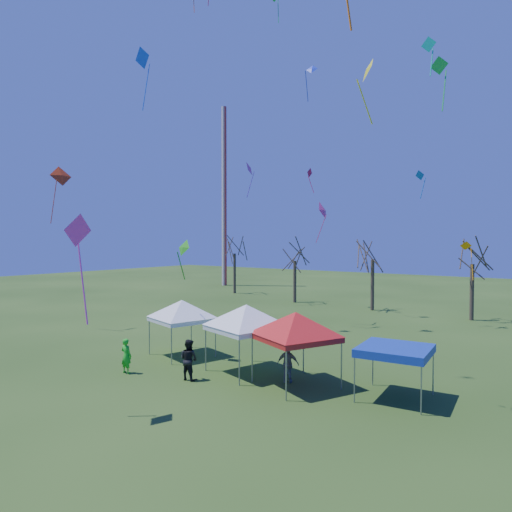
% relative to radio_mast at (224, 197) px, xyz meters
% --- Properties ---
extents(ground, '(140.00, 140.00, 0.00)m').
position_rel_radio_mast_xyz_m(ground, '(28.00, -34.00, -12.50)').
color(ground, '#244114').
rests_on(ground, ground).
extents(radio_mast, '(0.70, 0.70, 25.00)m').
position_rel_radio_mast_xyz_m(radio_mast, '(0.00, 0.00, 0.00)').
color(radio_mast, silver).
rests_on(radio_mast, ground).
extents(tree_0, '(3.83, 3.83, 8.44)m').
position_rel_radio_mast_xyz_m(tree_0, '(7.15, -6.62, -6.01)').
color(tree_0, '#3D2D21').
rests_on(tree_0, ground).
extents(tree_1, '(3.42, 3.42, 7.54)m').
position_rel_radio_mast_xyz_m(tree_1, '(17.23, -9.35, -6.71)').
color(tree_1, '#3D2D21').
rests_on(tree_1, ground).
extents(tree_2, '(3.71, 3.71, 8.18)m').
position_rel_radio_mast_xyz_m(tree_2, '(25.63, -9.62, -6.21)').
color(tree_2, '#3D2D21').
rests_on(tree_2, ground).
extents(tree_3, '(3.59, 3.59, 7.91)m').
position_rel_radio_mast_xyz_m(tree_3, '(34.03, -9.96, -6.42)').
color(tree_3, '#3D2D21').
rests_on(tree_3, ground).
extents(tent_white_west, '(3.88, 3.88, 3.56)m').
position_rel_radio_mast_xyz_m(tent_white_west, '(23.35, -31.50, -9.63)').
color(tent_white_west, gray).
rests_on(tent_white_west, ground).
extents(tent_white_mid, '(4.13, 4.13, 3.80)m').
position_rel_radio_mast_xyz_m(tent_white_mid, '(28.16, -31.96, -9.44)').
color(tent_white_mid, gray).
rests_on(tent_white_mid, ground).
extents(tent_red, '(4.00, 4.00, 3.75)m').
position_rel_radio_mast_xyz_m(tent_red, '(31.13, -32.29, -9.47)').
color(tent_red, gray).
rests_on(tent_red, ground).
extents(tent_blue, '(2.93, 2.93, 2.12)m').
position_rel_radio_mast_xyz_m(tent_blue, '(35.22, -31.37, -10.55)').
color(tent_blue, gray).
rests_on(tent_blue, ground).
extents(person_dark, '(0.95, 0.76, 1.86)m').
position_rel_radio_mast_xyz_m(person_dark, '(26.73, -34.43, -11.57)').
color(person_dark, black).
rests_on(person_dark, ground).
extents(person_green, '(0.64, 0.44, 1.67)m').
position_rel_radio_mast_xyz_m(person_green, '(23.58, -35.46, -11.66)').
color(person_green, green).
rests_on(person_green, ground).
extents(person_grey, '(1.07, 0.68, 1.70)m').
position_rel_radio_mast_xyz_m(person_grey, '(30.63, -32.11, -11.65)').
color(person_grey, slate).
rests_on(person_grey, ground).
extents(kite_11, '(0.88, 1.53, 3.24)m').
position_rel_radio_mast_xyz_m(kite_11, '(24.99, -18.05, -3.83)').
color(kite_11, '#F5367C').
rests_on(kite_11, ground).
extents(kite_5, '(0.56, 1.27, 4.05)m').
position_rel_radio_mast_xyz_m(kite_5, '(26.55, -39.87, -5.81)').
color(kite_5, '#FF38C6').
rests_on(kite_5, ground).
extents(kite_27, '(0.98, 1.06, 2.45)m').
position_rel_radio_mast_xyz_m(kite_27, '(34.47, -32.67, 0.31)').
color(kite_27, '#FFF61A').
rests_on(kite_27, ground).
extents(kite_19, '(0.88, 0.70, 2.17)m').
position_rel_radio_mast_xyz_m(kite_19, '(31.20, -14.47, -1.31)').
color(kite_19, blue).
rests_on(kite_19, ground).
extents(kite_8, '(1.56, 0.69, 4.59)m').
position_rel_radio_mast_xyz_m(kite_8, '(15.54, -27.47, 6.81)').
color(kite_8, blue).
rests_on(kite_8, ground).
extents(kite_2, '(1.57, 1.51, 3.61)m').
position_rel_radio_mast_xyz_m(kite_2, '(14.25, -13.06, 0.95)').
color(kite_2, purple).
rests_on(kite_2, ground).
extents(kite_22, '(1.08, 1.00, 2.86)m').
position_rel_radio_mast_xyz_m(kite_22, '(34.24, -13.38, -6.61)').
color(kite_22, orange).
rests_on(kite_22, ground).
extents(kite_14, '(1.14, 1.68, 4.21)m').
position_rel_radio_mast_xyz_m(kite_14, '(10.63, -30.93, -1.50)').
color(kite_14, red).
rests_on(kite_14, ground).
extents(kite_17, '(0.84, 0.50, 2.57)m').
position_rel_radio_mast_xyz_m(kite_17, '(35.79, -27.45, 1.75)').
color(kite_17, green).
rests_on(kite_17, ground).
extents(kite_18, '(0.70, 0.31, 1.81)m').
position_rel_radio_mast_xyz_m(kite_18, '(35.50, -28.13, 2.55)').
color(kite_18, '#0CB9A0').
rests_on(kite_18, ground).
extents(kite_13, '(0.68, 0.93, 2.41)m').
position_rel_radio_mast_xyz_m(kite_13, '(19.72, -10.82, 0.30)').
color(kite_13, red).
rests_on(kite_13, ground).
extents(kite_26, '(1.11, 0.97, 2.97)m').
position_rel_radio_mast_xyz_m(kite_26, '(22.46, -15.40, 8.13)').
color(kite_26, '#1229C7').
rests_on(kite_26, ground).
extents(kite_1, '(1.04, 0.65, 2.21)m').
position_rel_radio_mast_xyz_m(kite_1, '(23.97, -31.98, -6.53)').
color(kite_1, '#2A9D18').
rests_on(kite_1, ground).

